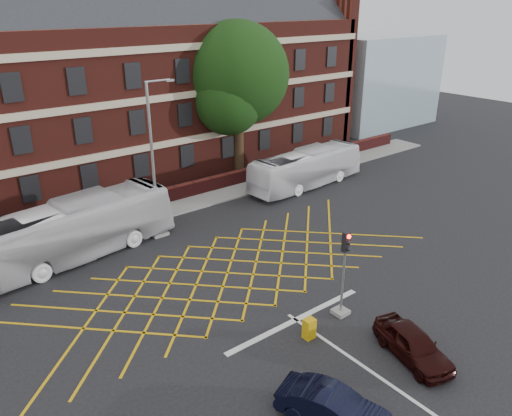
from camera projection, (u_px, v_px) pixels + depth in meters
ground at (250, 288)px, 25.72m from camera, size 120.00×120.00×0.00m
victorian_building at (79, 82)px, 38.71m from camera, size 51.00×12.17×20.40m
boundary_wall at (136, 204)px, 34.90m from camera, size 56.00×0.50×1.10m
far_pavement at (143, 214)px, 34.37m from camera, size 60.00×3.00×0.12m
glass_block at (369, 80)px, 58.40m from camera, size 14.00×10.00×10.00m
box_junction_hatching at (227, 273)px, 27.16m from camera, size 8.22×8.22×0.02m
stop_line at (296, 320)px, 23.19m from camera, size 8.00×0.30×0.02m
centre_line at (415, 401)px, 18.49m from camera, size 0.15×14.00×0.02m
bus_left at (70, 231)px, 28.06m from camera, size 12.59×4.43×3.43m
bus_right at (306, 168)px, 39.21m from camera, size 10.70×3.09×2.95m
car_navy at (333, 408)px, 17.35m from camera, size 2.82×4.23×1.32m
car_maroon at (413, 344)px, 20.53m from camera, size 2.52×4.16×1.33m
deciduous_tree at (237, 81)px, 40.62m from camera, size 8.46×8.44×12.38m
traffic_light_near at (343, 281)px, 22.98m from camera, size 0.70×0.70×4.27m
street_lamp at (156, 185)px, 30.34m from camera, size 2.25×1.00×9.55m
utility_cabinet at (309, 329)px, 21.81m from camera, size 0.49×0.42×0.96m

